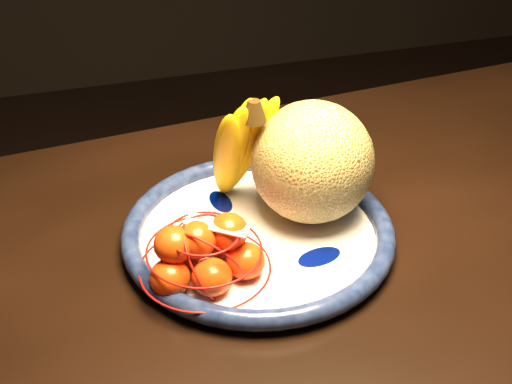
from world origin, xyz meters
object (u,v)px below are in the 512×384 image
object	(u,v)px
dining_table	(458,314)
mandarin_bag	(205,254)
fruit_bowl	(258,233)
banana_bunch	(238,145)
cantaloupe	(313,162)

from	to	relation	value
dining_table	mandarin_bag	world-z (taller)	mandarin_bag
dining_table	fruit_bowl	distance (m)	0.28
fruit_bowl	banana_bunch	world-z (taller)	banana_bunch
fruit_bowl	mandarin_bag	distance (m)	0.11
banana_bunch	cantaloupe	bearing A→B (deg)	-54.05
cantaloupe	mandarin_bag	world-z (taller)	cantaloupe
dining_table	fruit_bowl	size ratio (longest dim) A/B	4.85
dining_table	banana_bunch	distance (m)	0.36
dining_table	banana_bunch	size ratio (longest dim) A/B	9.41
banana_bunch	mandarin_bag	distance (m)	0.16
dining_table	mandarin_bag	distance (m)	0.35
cantaloupe	mandarin_bag	bearing A→B (deg)	-152.24
fruit_bowl	mandarin_bag	world-z (taller)	mandarin_bag
dining_table	banana_bunch	world-z (taller)	banana_bunch
fruit_bowl	mandarin_bag	xyz separation A→B (m)	(-0.08, -0.06, 0.03)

